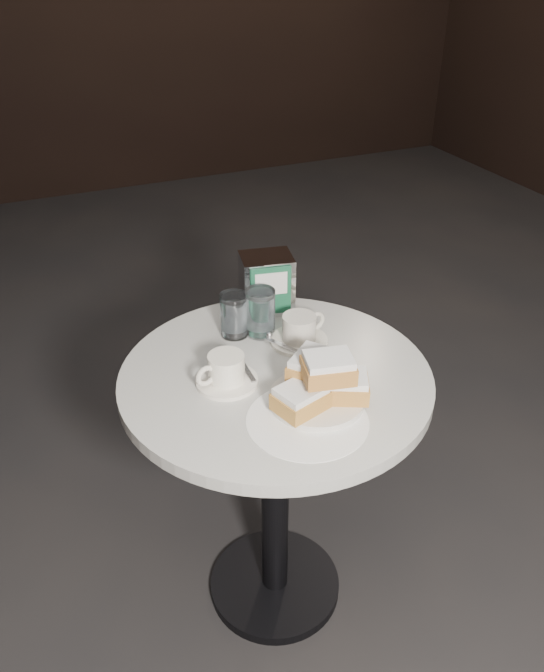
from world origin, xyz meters
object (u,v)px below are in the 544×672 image
at_px(coffee_cup_right, 299,331).
at_px(water_glass_left, 234,315).
at_px(napkin_dispenser, 267,283).
at_px(water_glass_right, 260,313).
at_px(beignet_plate, 320,385).
at_px(cafe_table, 275,440).
at_px(coffee_cup_left, 226,371).

xyz_separation_m(coffee_cup_right, water_glass_left, (-0.13, 0.09, 0.02)).
bearing_deg(napkin_dispenser, water_glass_right, -109.14).
xyz_separation_m(beignet_plate, napkin_dispenser, (0.06, 0.41, 0.03)).
distance_m(cafe_table, beignet_plate, 0.29).
xyz_separation_m(cafe_table, coffee_cup_right, (0.10, 0.09, 0.23)).
bearing_deg(water_glass_left, water_glass_right, -18.45).
distance_m(cafe_table, water_glass_left, 0.31).
relative_size(coffee_cup_left, coffee_cup_right, 1.00).
xyz_separation_m(cafe_table, water_glass_left, (-0.03, 0.19, 0.25)).
xyz_separation_m(cafe_table, water_glass_right, (0.03, 0.17, 0.25)).
relative_size(water_glass_right, napkin_dispenser, 0.78).
bearing_deg(cafe_table, coffee_cup_right, 42.17).
bearing_deg(cafe_table, water_glass_right, 78.65).
relative_size(water_glass_left, napkin_dispenser, 0.73).
xyz_separation_m(water_glass_left, napkin_dispenser, (0.12, 0.08, 0.02)).
distance_m(beignet_plate, coffee_cup_left, 0.21).
relative_size(water_glass_left, water_glass_right, 0.93).
bearing_deg(napkin_dispenser, water_glass_left, -133.94).
distance_m(coffee_cup_left, water_glass_left, 0.20).
distance_m(cafe_table, napkin_dispenser, 0.40).
relative_size(cafe_table, coffee_cup_left, 4.56).
distance_m(cafe_table, coffee_cup_left, 0.26).
bearing_deg(water_glass_right, coffee_cup_right, -47.14).
distance_m(coffee_cup_left, water_glass_right, 0.22).
relative_size(cafe_table, napkin_dispenser, 4.98).
relative_size(beignet_plate, water_glass_left, 2.04).
xyz_separation_m(water_glass_right, napkin_dispenser, (0.06, 0.10, 0.02)).
bearing_deg(coffee_cup_right, coffee_cup_left, -170.74).
bearing_deg(cafe_table, water_glass_left, 97.85).
distance_m(water_glass_left, napkin_dispenser, 0.15).
distance_m(coffee_cup_right, water_glass_right, 0.11).
bearing_deg(coffee_cup_left, coffee_cup_right, 8.75).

